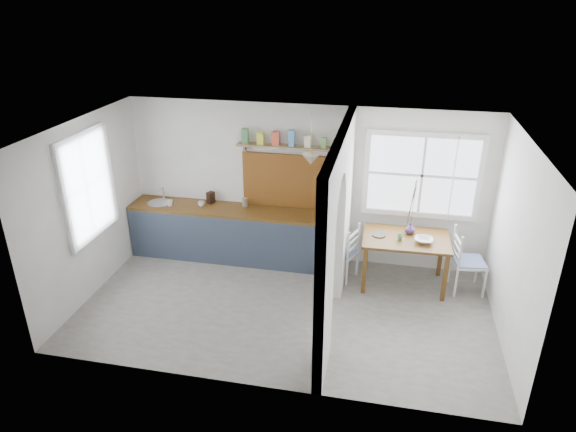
% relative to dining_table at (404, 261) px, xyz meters
% --- Properties ---
extents(floor, '(5.80, 3.20, 0.01)m').
position_rel_dining_table_xyz_m(floor, '(-1.64, -1.02, -0.40)').
color(floor, gray).
rests_on(floor, ground).
extents(ceiling, '(5.80, 3.20, 0.01)m').
position_rel_dining_table_xyz_m(ceiling, '(-1.64, -1.02, 2.20)').
color(ceiling, white).
rests_on(ceiling, walls).
extents(walls, '(5.81, 3.21, 2.60)m').
position_rel_dining_table_xyz_m(walls, '(-1.64, -1.02, 0.90)').
color(walls, white).
rests_on(walls, floor).
extents(partition, '(0.12, 3.20, 2.60)m').
position_rel_dining_table_xyz_m(partition, '(-0.94, -0.96, 1.05)').
color(partition, white).
rests_on(partition, floor).
extents(kitchen_window, '(0.10, 1.16, 1.50)m').
position_rel_dining_table_xyz_m(kitchen_window, '(-4.51, -1.02, 1.25)').
color(kitchen_window, white).
rests_on(kitchen_window, walls).
extents(nook_window, '(1.76, 0.10, 1.30)m').
position_rel_dining_table_xyz_m(nook_window, '(0.16, 0.54, 1.20)').
color(nook_window, white).
rests_on(nook_window, walls).
extents(counter, '(3.50, 0.60, 0.90)m').
position_rel_dining_table_xyz_m(counter, '(-2.77, 0.31, 0.06)').
color(counter, brown).
rests_on(counter, floor).
extents(sink, '(0.40, 0.40, 0.02)m').
position_rel_dining_table_xyz_m(sink, '(-4.07, 0.28, 0.49)').
color(sink, silver).
rests_on(sink, counter).
extents(backsplash, '(1.65, 0.03, 0.90)m').
position_rel_dining_table_xyz_m(backsplash, '(-1.84, 0.56, 0.95)').
color(backsplash, '#8F591D').
rests_on(backsplash, walls).
extents(shelf, '(1.75, 0.20, 0.21)m').
position_rel_dining_table_xyz_m(shelf, '(-1.84, 0.47, 1.60)').
color(shelf, tan).
rests_on(shelf, walls).
extents(pendant_lamp, '(0.26, 0.26, 0.16)m').
position_rel_dining_table_xyz_m(pendant_lamp, '(-1.49, 0.13, 1.48)').
color(pendant_lamp, beige).
rests_on(pendant_lamp, ceiling).
extents(utensil_rail, '(0.02, 0.50, 0.02)m').
position_rel_dining_table_xyz_m(utensil_rail, '(-1.03, -0.12, 1.05)').
color(utensil_rail, silver).
rests_on(utensil_rail, partition).
extents(dining_table, '(1.30, 0.88, 0.80)m').
position_rel_dining_table_xyz_m(dining_table, '(0.00, 0.00, 0.00)').
color(dining_table, brown).
rests_on(dining_table, floor).
extents(chair_left, '(0.53, 0.53, 0.91)m').
position_rel_dining_table_xyz_m(chair_left, '(-0.95, 0.01, 0.06)').
color(chair_left, silver).
rests_on(chair_left, floor).
extents(chair_right, '(0.51, 0.51, 0.99)m').
position_rel_dining_table_xyz_m(chair_right, '(0.94, 0.01, 0.10)').
color(chair_right, silver).
rests_on(chair_right, floor).
extents(kettle, '(0.25, 0.22, 0.27)m').
position_rel_dining_table_xyz_m(kettle, '(-1.17, 0.29, 0.64)').
color(kettle, white).
rests_on(kettle, counter).
extents(mug_a, '(0.14, 0.14, 0.10)m').
position_rel_dining_table_xyz_m(mug_a, '(-3.84, 0.19, 0.55)').
color(mug_a, silver).
rests_on(mug_a, counter).
extents(mug_b, '(0.12, 0.12, 0.09)m').
position_rel_dining_table_xyz_m(mug_b, '(-3.33, 0.29, 0.54)').
color(mug_b, silver).
rests_on(mug_b, counter).
extents(knife_block, '(0.13, 0.15, 0.19)m').
position_rel_dining_table_xyz_m(knife_block, '(-3.22, 0.45, 0.60)').
color(knife_block, black).
rests_on(knife_block, counter).
extents(jar, '(0.11, 0.11, 0.14)m').
position_rel_dining_table_xyz_m(jar, '(-2.62, 0.43, 0.57)').
color(jar, '#7B715C').
rests_on(jar, counter).
extents(towel_magenta, '(0.02, 0.03, 0.52)m').
position_rel_dining_table_xyz_m(towel_magenta, '(-1.06, -0.04, -0.12)').
color(towel_magenta, '#DC265C').
rests_on(towel_magenta, counter).
extents(towel_orange, '(0.02, 0.03, 0.47)m').
position_rel_dining_table_xyz_m(towel_orange, '(-1.06, -0.09, -0.15)').
color(towel_orange, '#BF4D00').
rests_on(towel_orange, counter).
extents(bowl, '(0.29, 0.29, 0.06)m').
position_rel_dining_table_xyz_m(bowl, '(0.25, -0.10, 0.43)').
color(bowl, silver).
rests_on(bowl, dining_table).
extents(table_cup, '(0.11, 0.11, 0.08)m').
position_rel_dining_table_xyz_m(table_cup, '(-0.10, -0.09, 0.44)').
color(table_cup, '#57925E').
rests_on(table_cup, dining_table).
extents(plate, '(0.21, 0.21, 0.02)m').
position_rel_dining_table_xyz_m(plate, '(-0.40, -0.01, 0.41)').
color(plate, '#2C2726').
rests_on(plate, dining_table).
extents(vase, '(0.20, 0.20, 0.16)m').
position_rel_dining_table_xyz_m(vase, '(0.05, 0.15, 0.48)').
color(vase, '#442C54').
rests_on(vase, dining_table).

